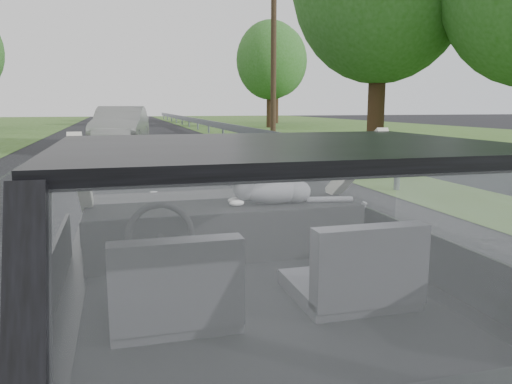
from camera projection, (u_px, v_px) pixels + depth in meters
subject_car at (252, 286)px, 2.39m from camera, size 1.80×4.00×1.45m
dashboard at (225, 230)px, 2.96m from camera, size 1.58×0.45×0.30m
driver_seat at (174, 284)px, 1.98m from camera, size 0.50×0.72×0.42m
passenger_seat at (357, 267)px, 2.19m from camera, size 0.50×0.72×0.42m
steering_wheel at (161, 236)px, 2.56m from camera, size 0.36×0.36×0.04m
cat at (274, 190)px, 2.96m from camera, size 0.60×0.23×0.26m
guardrail at (312, 144)px, 13.03m from camera, size 0.05×90.00×0.32m
other_car at (121, 127)px, 18.43m from camera, size 2.51×4.89×1.54m
highway_sign at (272, 111)px, 26.06m from camera, size 0.49×0.97×2.53m
utility_pole at (274, 53)px, 22.06m from camera, size 0.29×0.29×7.68m
tree_0 at (380, 21)px, 15.07m from camera, size 5.68×5.68×8.17m
tree_2 at (270, 76)px, 34.75m from camera, size 6.18×6.18×7.14m
tree_3 at (276, 76)px, 42.62m from camera, size 5.96×5.96×8.11m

